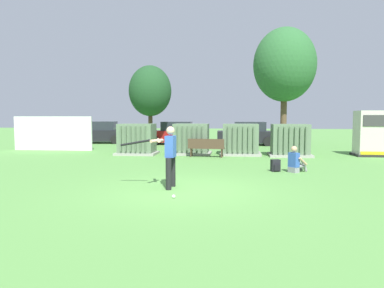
{
  "coord_description": "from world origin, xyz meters",
  "views": [
    {
      "loc": [
        1.37,
        -9.6,
        2.04
      ],
      "look_at": [
        -0.15,
        3.5,
        1.0
      ],
      "focal_mm": 33.56,
      "sensor_mm": 36.0,
      "label": 1
    }
  ],
  "objects_px": {
    "generator_enclosure": "(371,134)",
    "parked_car_left_of_center": "(175,134)",
    "transformer_east": "(290,141)",
    "backpack": "(276,166)",
    "parked_car_right_of_center": "(248,134)",
    "transformer_mid_west": "(191,139)",
    "batter": "(169,154)",
    "sports_ball": "(174,196)",
    "park_bench": "(206,146)",
    "transformer_mid_east": "(240,140)",
    "seated_spectator": "(296,162)",
    "parked_car_leftmost": "(100,133)",
    "transformer_west": "(137,140)"
  },
  "relations": [
    {
      "from": "generator_enclosure",
      "to": "parked_car_left_of_center",
      "type": "bearing_deg",
      "value": 150.68
    },
    {
      "from": "transformer_east",
      "to": "backpack",
      "type": "relative_size",
      "value": 4.77
    },
    {
      "from": "parked_car_right_of_center",
      "to": "transformer_mid_west",
      "type": "bearing_deg",
      "value": -116.5
    },
    {
      "from": "transformer_mid_west",
      "to": "parked_car_left_of_center",
      "type": "height_order",
      "value": "same"
    },
    {
      "from": "batter",
      "to": "sports_ball",
      "type": "distance_m",
      "value": 1.59
    },
    {
      "from": "transformer_mid_west",
      "to": "batter",
      "type": "height_order",
      "value": "batter"
    },
    {
      "from": "transformer_mid_west",
      "to": "backpack",
      "type": "xyz_separation_m",
      "value": [
        3.76,
        -5.51,
        -0.57
      ]
    },
    {
      "from": "park_bench",
      "to": "generator_enclosure",
      "type": "bearing_deg",
      "value": 10.78
    },
    {
      "from": "transformer_mid_east",
      "to": "sports_ball",
      "type": "relative_size",
      "value": 23.33
    },
    {
      "from": "transformer_mid_west",
      "to": "generator_enclosure",
      "type": "relative_size",
      "value": 0.91
    },
    {
      "from": "batter",
      "to": "sports_ball",
      "type": "xyz_separation_m",
      "value": [
        0.35,
        -1.25,
        -0.93
      ]
    },
    {
      "from": "seated_spectator",
      "to": "batter",
      "type": "bearing_deg",
      "value": -140.69
    },
    {
      "from": "seated_spectator",
      "to": "parked_car_right_of_center",
      "type": "bearing_deg",
      "value": 95.8
    },
    {
      "from": "sports_ball",
      "to": "seated_spectator",
      "type": "xyz_separation_m",
      "value": [
        3.7,
        4.56,
        0.33
      ]
    },
    {
      "from": "transformer_mid_east",
      "to": "parked_car_leftmost",
      "type": "bearing_deg",
      "value": 145.77
    },
    {
      "from": "transformer_west",
      "to": "generator_enclosure",
      "type": "bearing_deg",
      "value": 3.16
    },
    {
      "from": "batter",
      "to": "generator_enclosure",
      "type": "bearing_deg",
      "value": 46.54
    },
    {
      "from": "transformer_west",
      "to": "seated_spectator",
      "type": "xyz_separation_m",
      "value": [
        7.31,
        -5.23,
        -0.41
      ]
    },
    {
      "from": "sports_ball",
      "to": "seated_spectator",
      "type": "distance_m",
      "value": 5.88
    },
    {
      "from": "seated_spectator",
      "to": "transformer_west",
      "type": "bearing_deg",
      "value": 144.4
    },
    {
      "from": "park_bench",
      "to": "sports_ball",
      "type": "distance_m",
      "value": 8.9
    },
    {
      "from": "batter",
      "to": "parked_car_leftmost",
      "type": "relative_size",
      "value": 0.4
    },
    {
      "from": "batter",
      "to": "parked_car_right_of_center",
      "type": "height_order",
      "value": "batter"
    },
    {
      "from": "transformer_mid_west",
      "to": "parked_car_left_of_center",
      "type": "distance_m",
      "value": 6.77
    },
    {
      "from": "batter",
      "to": "parked_car_leftmost",
      "type": "bearing_deg",
      "value": 116.98
    },
    {
      "from": "transformer_east",
      "to": "generator_enclosure",
      "type": "xyz_separation_m",
      "value": [
        4.08,
        0.56,
        0.35
      ]
    },
    {
      "from": "batter",
      "to": "parked_car_left_of_center",
      "type": "height_order",
      "value": "batter"
    },
    {
      "from": "generator_enclosure",
      "to": "park_bench",
      "type": "height_order",
      "value": "generator_enclosure"
    },
    {
      "from": "parked_car_leftmost",
      "to": "parked_car_left_of_center",
      "type": "bearing_deg",
      "value": -4.86
    },
    {
      "from": "backpack",
      "to": "parked_car_left_of_center",
      "type": "xyz_separation_m",
      "value": [
        -5.68,
        12.0,
        0.54
      ]
    },
    {
      "from": "parked_car_left_of_center",
      "to": "parked_car_right_of_center",
      "type": "relative_size",
      "value": 1.0
    },
    {
      "from": "sports_ball",
      "to": "generator_enclosure",
      "type": "bearing_deg",
      "value": 51.3
    },
    {
      "from": "sports_ball",
      "to": "parked_car_right_of_center",
      "type": "distance_m",
      "value": 16.85
    },
    {
      "from": "transformer_west",
      "to": "transformer_east",
      "type": "relative_size",
      "value": 1.0
    },
    {
      "from": "transformer_west",
      "to": "parked_car_left_of_center",
      "type": "bearing_deg",
      "value": 82.27
    },
    {
      "from": "generator_enclosure",
      "to": "sports_ball",
      "type": "relative_size",
      "value": 25.56
    },
    {
      "from": "transformer_mid_east",
      "to": "parked_car_leftmost",
      "type": "xyz_separation_m",
      "value": [
        -10.27,
        6.99,
        -0.04
      ]
    },
    {
      "from": "transformer_mid_west",
      "to": "seated_spectator",
      "type": "relative_size",
      "value": 2.18
    },
    {
      "from": "transformer_east",
      "to": "park_bench",
      "type": "xyz_separation_m",
      "value": [
        -4.17,
        -1.02,
        -0.25
      ]
    },
    {
      "from": "parked_car_leftmost",
      "to": "parked_car_right_of_center",
      "type": "bearing_deg",
      "value": -2.63
    },
    {
      "from": "transformer_west",
      "to": "generator_enclosure",
      "type": "relative_size",
      "value": 0.91
    },
    {
      "from": "backpack",
      "to": "parked_car_left_of_center",
      "type": "bearing_deg",
      "value": 115.33
    },
    {
      "from": "park_bench",
      "to": "backpack",
      "type": "xyz_separation_m",
      "value": [
        2.87,
        -4.22,
        -0.32
      ]
    },
    {
      "from": "transformer_east",
      "to": "parked_car_right_of_center",
      "type": "xyz_separation_m",
      "value": [
        -1.83,
        6.75,
        -0.04
      ]
    },
    {
      "from": "transformer_mid_west",
      "to": "backpack",
      "type": "relative_size",
      "value": 4.77
    },
    {
      "from": "parked_car_leftmost",
      "to": "transformer_west",
      "type": "bearing_deg",
      "value": -56.67
    },
    {
      "from": "transformer_mid_east",
      "to": "seated_spectator",
      "type": "bearing_deg",
      "value": -71.46
    },
    {
      "from": "transformer_mid_west",
      "to": "transformer_mid_east",
      "type": "xyz_separation_m",
      "value": [
        2.58,
        -0.0,
        0.0
      ]
    },
    {
      "from": "backpack",
      "to": "transformer_east",
      "type": "bearing_deg",
      "value": 76.12
    },
    {
      "from": "transformer_mid_west",
      "to": "park_bench",
      "type": "distance_m",
      "value": 1.59
    }
  ]
}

